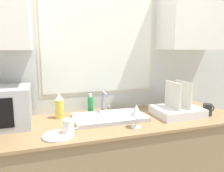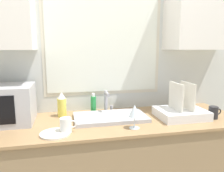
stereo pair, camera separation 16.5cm
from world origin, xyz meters
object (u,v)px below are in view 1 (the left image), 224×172
at_px(spray_bottle, 59,106).
at_px(faucet, 104,100).
at_px(dish_rack, 177,109).
at_px(soap_bottle, 90,104).
at_px(mug_near_sink, 69,127).
at_px(wine_glass, 136,111).
at_px(microwave, 1,107).

bearing_deg(spray_bottle, faucet, 3.34).
bearing_deg(spray_bottle, dish_rack, -14.05).
bearing_deg(soap_bottle, spray_bottle, -166.99).
distance_m(faucet, mug_near_sink, 0.53).
xyz_separation_m(spray_bottle, wine_glass, (0.50, -0.39, 0.02)).
relative_size(soap_bottle, mug_near_sink, 1.53).
height_order(dish_rack, mug_near_sink, dish_rack).
distance_m(faucet, soap_bottle, 0.13).
bearing_deg(mug_near_sink, dish_rack, 7.97).
distance_m(microwave, spray_bottle, 0.42).
relative_size(soap_bottle, wine_glass, 1.01).
bearing_deg(microwave, wine_glass, -19.20).
relative_size(dish_rack, mug_near_sink, 3.40).
bearing_deg(dish_rack, faucet, 155.30).
bearing_deg(microwave, faucet, 6.60).
xyz_separation_m(faucet, spray_bottle, (-0.39, -0.02, -0.01)).
distance_m(soap_bottle, mug_near_sink, 0.49).
bearing_deg(mug_near_sink, spray_bottle, 94.58).
bearing_deg(soap_bottle, wine_glass, -62.67).
distance_m(faucet, spray_bottle, 0.39).
relative_size(faucet, spray_bottle, 0.95).
relative_size(microwave, wine_glass, 2.35).
bearing_deg(dish_rack, microwave, 172.97).
xyz_separation_m(spray_bottle, mug_near_sink, (0.03, -0.37, -0.05)).
bearing_deg(soap_bottle, microwave, -169.04).
height_order(dish_rack, spray_bottle, dish_rack).
xyz_separation_m(dish_rack, mug_near_sink, (-0.92, -0.13, -0.00)).
bearing_deg(wine_glass, faucet, 106.11).
relative_size(microwave, dish_rack, 1.05).
xyz_separation_m(faucet, microwave, (-0.80, -0.09, 0.03)).
bearing_deg(dish_rack, soap_bottle, 156.19).
height_order(soap_bottle, wine_glass, soap_bottle).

